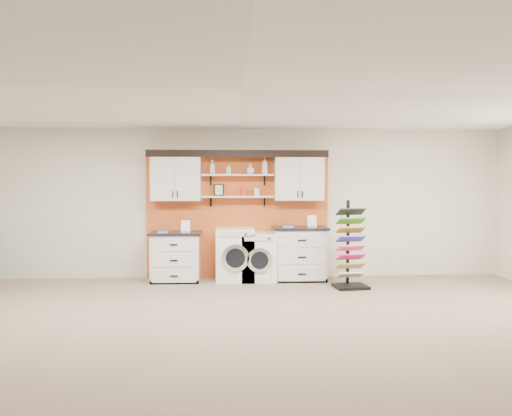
{
  "coord_description": "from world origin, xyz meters",
  "views": [
    {
      "loc": [
        -0.13,
        -5.4,
        1.8
      ],
      "look_at": [
        0.26,
        2.3,
        1.4
      ],
      "focal_mm": 35.0,
      "sensor_mm": 36.0,
      "label": 1
    }
  ],
  "objects": [
    {
      "name": "shelf_lower",
      "position": [
        0.0,
        3.8,
        1.53
      ],
      "size": [
        1.32,
        0.28,
        0.03
      ],
      "primitive_type": "cube",
      "color": "white",
      "rests_on": "wall_back"
    },
    {
      "name": "soap_bottle_d",
      "position": [
        0.5,
        3.8,
        2.1
      ],
      "size": [
        0.13,
        0.13,
        0.31
      ],
      "primitive_type": "imported",
      "rotation": [
        0.0,
        0.0,
        -0.05
      ],
      "color": "silver",
      "rests_on": "shelf_upper"
    },
    {
      "name": "crown_molding",
      "position": [
        0.0,
        3.81,
        2.33
      ],
      "size": [
        3.3,
        0.41,
        0.13
      ],
      "color": "black",
      "rests_on": "wall_back"
    },
    {
      "name": "shelf_upper",
      "position": [
        0.0,
        3.8,
        1.93
      ],
      "size": [
        1.32,
        0.28,
        0.03
      ],
      "primitive_type": "cube",
      "color": "white",
      "rests_on": "wall_back"
    },
    {
      "name": "soap_bottle_c",
      "position": [
        0.23,
        3.8,
        2.04
      ],
      "size": [
        0.15,
        0.15,
        0.19
      ],
      "primitive_type": "imported",
      "rotation": [
        0.0,
        0.0,
        1.58
      ],
      "color": "silver",
      "rests_on": "shelf_upper"
    },
    {
      "name": "sample_rack",
      "position": [
        1.9,
        2.92,
        0.49
      ],
      "size": [
        0.59,
        0.51,
        1.49
      ],
      "rotation": [
        0.0,
        0.0,
        0.11
      ],
      "color": "black",
      "rests_on": "floor"
    },
    {
      "name": "ceiling",
      "position": [
        0.0,
        0.0,
        2.8
      ],
      "size": [
        10.0,
        10.0,
        0.0
      ],
      "primitive_type": "plane",
      "rotation": [
        3.14,
        0.0,
        0.0
      ],
      "color": "white",
      "rests_on": "wall_back"
    },
    {
      "name": "upper_cabinet_left",
      "position": [
        -1.13,
        3.79,
        1.88
      ],
      "size": [
        0.9,
        0.35,
        0.84
      ],
      "color": "white",
      "rests_on": "wall_back"
    },
    {
      "name": "canister_red",
      "position": [
        0.1,
        3.8,
        1.62
      ],
      "size": [
        0.11,
        0.11,
        0.16
      ],
      "primitive_type": "cylinder",
      "color": "red",
      "rests_on": "shelf_lower"
    },
    {
      "name": "accent_panel",
      "position": [
        0.0,
        3.96,
        1.2
      ],
      "size": [
        3.4,
        0.07,
        2.4
      ],
      "primitive_type": "cube",
      "color": "#C75322",
      "rests_on": "wall_back"
    },
    {
      "name": "washer",
      "position": [
        -0.05,
        3.64,
        0.48
      ],
      "size": [
        0.69,
        0.71,
        0.96
      ],
      "color": "white",
      "rests_on": "floor"
    },
    {
      "name": "upper_cabinet_right",
      "position": [
        1.13,
        3.79,
        1.88
      ],
      "size": [
        0.9,
        0.35,
        0.84
      ],
      "color": "white",
      "rests_on": "wall_back"
    },
    {
      "name": "canister_cream",
      "position": [
        0.35,
        3.8,
        1.61
      ],
      "size": [
        0.1,
        0.1,
        0.14
      ],
      "primitive_type": "cylinder",
      "color": "silver",
      "rests_on": "shelf_lower"
    },
    {
      "name": "base_cabinet_left",
      "position": [
        -1.13,
        3.64,
        0.45
      ],
      "size": [
        0.92,
        0.66,
        0.9
      ],
      "color": "white",
      "rests_on": "floor"
    },
    {
      "name": "dryer",
      "position": [
        0.37,
        3.64,
        0.44
      ],
      "size": [
        0.63,
        0.71,
        0.87
      ],
      "color": "white",
      "rests_on": "floor"
    },
    {
      "name": "base_cabinet_right",
      "position": [
        1.13,
        3.64,
        0.49
      ],
      "size": [
        1.0,
        0.66,
        0.98
      ],
      "color": "white",
      "rests_on": "floor"
    },
    {
      "name": "wall_back",
      "position": [
        0.0,
        4.0,
        1.4
      ],
      "size": [
        10.0,
        0.0,
        10.0
      ],
      "primitive_type": "plane",
      "rotation": [
        1.57,
        0.0,
        0.0
      ],
      "color": "beige",
      "rests_on": "floor"
    },
    {
      "name": "soap_bottle_b",
      "position": [
        -0.17,
        3.8,
        2.03
      ],
      "size": [
        0.09,
        0.09,
        0.18
      ],
      "primitive_type": "imported",
      "rotation": [
        0.0,
        0.0,
        0.1
      ],
      "color": "silver",
      "rests_on": "shelf_upper"
    },
    {
      "name": "floor",
      "position": [
        0.0,
        0.0,
        0.0
      ],
      "size": [
        10.0,
        10.0,
        0.0
      ],
      "primitive_type": "plane",
      "color": "gray",
      "rests_on": "ground"
    },
    {
      "name": "picture_frame",
      "position": [
        -0.35,
        3.85,
        1.66
      ],
      "size": [
        0.18,
        0.02,
        0.22
      ],
      "color": "black",
      "rests_on": "shelf_lower"
    },
    {
      "name": "soap_bottle_a",
      "position": [
        -0.47,
        3.8,
        2.07
      ],
      "size": [
        0.14,
        0.14,
        0.26
      ],
      "primitive_type": "imported",
      "rotation": [
        0.0,
        0.0,
        -2.32
      ],
      "color": "silver",
      "rests_on": "shelf_upper"
    },
    {
      "name": "wall_front",
      "position": [
        0.0,
        -4.0,
        1.4
      ],
      "size": [
        10.0,
        0.0,
        10.0
      ],
      "primitive_type": "plane",
      "rotation": [
        -1.57,
        0.0,
        0.0
      ],
      "color": "beige",
      "rests_on": "floor"
    }
  ]
}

